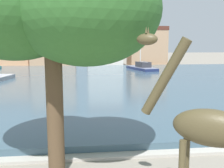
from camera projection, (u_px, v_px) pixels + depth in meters
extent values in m
cube|color=#3D5666|center=(86.00, 80.00, 30.36)|extent=(81.74, 41.46, 0.40)
cube|color=#ADA89E|center=(93.00, 157.00, 9.77)|extent=(81.74, 0.50, 0.12)
ellipsoid|color=#4C4228|center=(211.00, 128.00, 5.56)|extent=(1.73, 1.47, 0.83)
cylinder|color=#4C4228|center=(165.00, 78.00, 5.90)|extent=(1.07, 0.84, 1.85)
ellipsoid|color=#4C4228|center=(147.00, 39.00, 5.99)|extent=(0.58, 0.52, 0.28)
cone|color=#4C4228|center=(146.00, 30.00, 5.90)|extent=(0.06, 0.06, 0.16)
cone|color=#4C4228|center=(148.00, 30.00, 6.02)|extent=(0.06, 0.06, 0.16)
ellipsoid|color=#939399|center=(5.00, 78.00, 31.09)|extent=(2.49, 3.17, 0.75)
cube|color=navy|center=(142.00, 70.00, 41.28)|extent=(3.91, 7.41, 0.79)
ellipsoid|color=navy|center=(133.00, 68.00, 44.39)|extent=(2.61, 2.89, 0.75)
cube|color=slate|center=(142.00, 67.00, 41.21)|extent=(3.83, 7.26, 0.06)
cube|color=#333338|center=(143.00, 65.00, 40.65)|extent=(2.16, 2.78, 0.84)
cylinder|color=silver|center=(141.00, 41.00, 41.10)|extent=(0.12, 0.12, 8.26)
cylinder|color=silver|center=(144.00, 62.00, 40.43)|extent=(0.66, 2.42, 0.08)
cylinder|color=brown|center=(55.00, 114.00, 8.31)|extent=(0.54, 0.54, 4.10)
ellipsoid|color=#2D6028|center=(51.00, 2.00, 7.79)|extent=(3.18, 3.18, 2.39)
ellipsoid|color=#2D6028|center=(86.00, 10.00, 7.83)|extent=(4.56, 4.56, 3.42)
ellipsoid|color=#2D6028|center=(15.00, 8.00, 8.02)|extent=(4.38, 4.38, 3.29)
cube|color=tan|center=(11.00, 46.00, 54.32)|extent=(7.98, 5.58, 8.36)
cube|color=#42424C|center=(10.00, 24.00, 53.65)|extent=(8.13, 5.69, 0.80)
cube|color=tan|center=(54.00, 43.00, 51.82)|extent=(8.66, 5.92, 9.48)
cube|color=#42424C|center=(53.00, 17.00, 51.06)|extent=(8.84, 6.04, 0.80)
cube|color=beige|center=(104.00, 44.00, 53.64)|extent=(7.02, 7.04, 8.98)
cube|color=brown|center=(104.00, 20.00, 52.92)|extent=(7.16, 7.18, 0.80)
cube|color=tan|center=(146.00, 48.00, 55.69)|extent=(7.66, 6.12, 7.37)
cube|color=#51281E|center=(147.00, 29.00, 55.08)|extent=(7.81, 6.25, 0.80)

